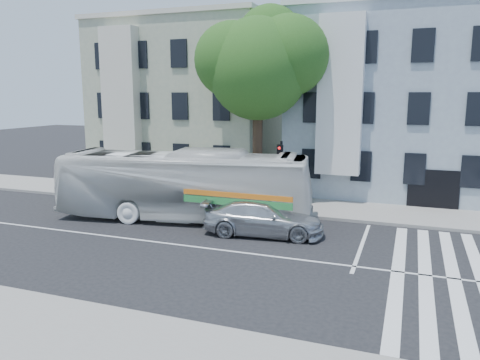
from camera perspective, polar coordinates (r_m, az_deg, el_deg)
The scene contains 10 objects.
ground at distance 19.43m, azimuth -5.83°, elevation -8.08°, with size 120.00×120.00×0.00m, color black.
sidewalk_far at distance 26.55m, azimuth 1.77°, elevation -2.80°, with size 80.00×4.00×0.15m, color gray.
sidewalk_near at distance 13.28m, azimuth -21.92°, elevation -17.60°, with size 80.00×4.00×0.15m, color gray.
building_left at distance 34.99m, azimuth -5.52°, elevation 9.33°, with size 12.00×10.00×11.00m, color #96A086.
building_right at distance 31.54m, azimuth 18.34°, elevation 8.74°, with size 12.00×10.00×11.00m, color #8C98A6.
street_tree at distance 26.58m, azimuth 2.51°, elevation 14.05°, with size 7.30×5.90×11.10m.
bus at distance 23.17m, azimuth -6.79°, elevation -0.60°, with size 12.52×2.93×3.49m, color silver.
sedan at distance 20.73m, azimuth 2.87°, elevation -4.62°, with size 5.30×2.16×1.54m, color #BABDC2.
hedge at distance 28.40m, azimuth -12.56°, elevation -1.29°, with size 8.50×0.84×0.70m, color #2A581C, non-canonical shape.
traffic_signal at distance 23.78m, azimuth 4.95°, elevation 1.48°, with size 0.38×0.52×3.82m.
Camera 1 is at (8.18, -16.52, 6.16)m, focal length 35.00 mm.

